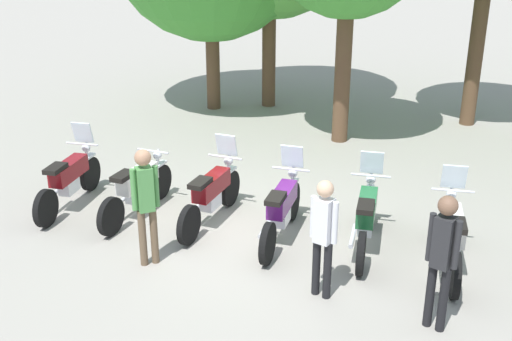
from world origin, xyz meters
TOP-DOWN VIEW (x-y plane):
  - ground_plane at (0.00, 0.00)m, footprint 80.00×80.00m
  - motorcycle_0 at (-3.21, -0.31)m, footprint 0.67×2.17m
  - motorcycle_1 at (-1.92, -0.13)m, footprint 0.62×2.19m
  - motorcycle_2 at (-0.64, 0.14)m, footprint 0.62×2.19m
  - motorcycle_3 at (0.63, 0.08)m, footprint 0.62×2.18m
  - motorcycle_4 at (1.91, 0.34)m, footprint 0.67×2.17m
  - motorcycle_5 at (3.19, 0.27)m, footprint 0.71×2.16m
  - person_0 at (1.74, -1.23)m, footprint 0.41×0.26m
  - person_1 at (3.24, -1.34)m, footprint 0.41×0.29m
  - person_2 at (-0.84, -1.45)m, footprint 0.33×0.35m

SIDE VIEW (x-z plane):
  - ground_plane at x=0.00m, z-range 0.00..0.00m
  - motorcycle_1 at x=-1.92m, z-range 0.01..1.00m
  - motorcycle_0 at x=-3.21m, z-range -0.17..1.20m
  - motorcycle_2 at x=-0.64m, z-range -0.17..1.20m
  - motorcycle_3 at x=0.63m, z-range -0.17..1.20m
  - motorcycle_4 at x=1.91m, z-range -0.17..1.20m
  - motorcycle_5 at x=3.19m, z-range -0.17..1.20m
  - person_0 at x=1.74m, z-range 0.14..1.82m
  - person_2 at x=-0.84m, z-range 0.16..1.95m
  - person_1 at x=3.24m, z-range 0.17..1.95m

